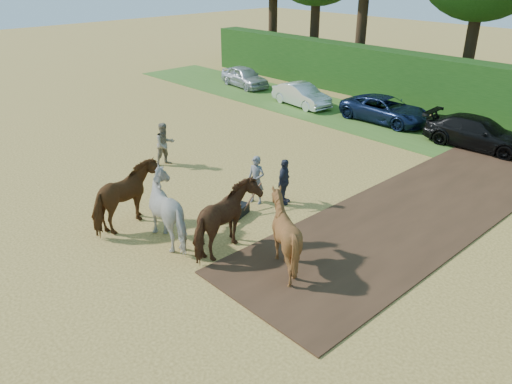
{
  "coord_description": "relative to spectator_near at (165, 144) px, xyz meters",
  "views": [
    {
      "loc": [
        8.91,
        -8.15,
        7.91
      ],
      "look_at": [
        -1.3,
        1.33,
        1.4
      ],
      "focal_mm": 35.0,
      "sensor_mm": 36.0,
      "label": 1
    }
  ],
  "objects": [
    {
      "name": "ground",
      "position": [
        8.1,
        -2.46,
        -0.91
      ],
      "size": [
        120.0,
        120.0,
        0.0
      ],
      "primitive_type": "plane",
      "color": "gold",
      "rests_on": "ground"
    },
    {
      "name": "spectator_far",
      "position": [
        5.95,
        1.01,
        -0.08
      ],
      "size": [
        0.78,
        1.05,
        1.66
      ],
      "primitive_type": "imported",
      "rotation": [
        0.0,
        0.0,
        2.0
      ],
      "color": "#2A2D38",
      "rests_on": "ground"
    },
    {
      "name": "spectator_near",
      "position": [
        0.0,
        0.0,
        0.0
      ],
      "size": [
        0.73,
        0.92,
        1.83
      ],
      "primitive_type": "imported",
      "rotation": [
        0.0,
        0.0,
        1.53
      ],
      "color": "#A0967E",
      "rests_on": "ground"
    },
    {
      "name": "plough_team",
      "position": [
        6.25,
        -2.82,
        0.13
      ],
      "size": [
        7.0,
        5.86,
        2.1
      ],
      "color": "#5E3217",
      "rests_on": "ground"
    },
    {
      "name": "grass_verge",
      "position": [
        8.1,
        11.54,
        -0.9
      ],
      "size": [
        50.0,
        5.0,
        0.03
      ],
      "primitive_type": "cube",
      "color": "#38601E",
      "rests_on": "ground"
    },
    {
      "name": "earth_strip",
      "position": [
        9.6,
        4.54,
        -0.89
      ],
      "size": [
        4.5,
        17.0,
        0.05
      ],
      "primitive_type": "cube",
      "color": "#472D1C",
      "rests_on": "ground"
    },
    {
      "name": "parked_cars",
      "position": [
        7.22,
        11.61,
        -0.24
      ],
      "size": [
        35.73,
        3.04,
        1.41
      ],
      "color": "silver",
      "rests_on": "ground"
    }
  ]
}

